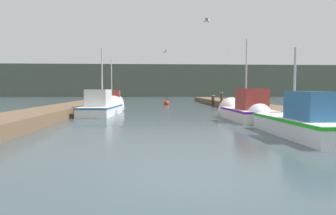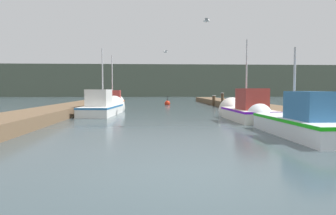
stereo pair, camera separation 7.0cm
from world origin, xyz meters
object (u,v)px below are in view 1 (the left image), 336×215
at_px(fishing_boat_2, 104,107).
at_px(mooring_piling_0, 213,100).
at_px(channel_buoy, 167,103).
at_px(seagull_lead, 165,52).
at_px(fishing_boat_0, 290,121).
at_px(fishing_boat_3, 112,103).
at_px(mooring_piling_1, 222,100).
at_px(seagull_1, 207,21).
at_px(fishing_boat_1, 244,110).

distance_m(fishing_boat_2, mooring_piling_0, 13.05).
distance_m(channel_buoy, seagull_lead, 12.55).
bearing_deg(fishing_boat_0, fishing_boat_3, 118.91).
bearing_deg(mooring_piling_0, mooring_piling_1, -88.20).
relative_size(fishing_boat_2, seagull_1, 10.71).
distance_m(mooring_piling_0, mooring_piling_1, 3.13).
bearing_deg(seagull_lead, fishing_boat_2, 63.14).
distance_m(fishing_boat_0, seagull_1, 5.20).
relative_size(fishing_boat_3, seagull_lead, 8.73).
xyz_separation_m(mooring_piling_1, seagull_1, (-3.84, -13.23, 3.75)).
xyz_separation_m(fishing_boat_3, mooring_piling_1, (9.28, 1.20, 0.15)).
bearing_deg(fishing_boat_3, fishing_boat_0, -62.93).
xyz_separation_m(mooring_piling_0, seagull_lead, (-5.16, -10.02, 3.41)).
relative_size(fishing_boat_0, fishing_boat_3, 1.22).
xyz_separation_m(fishing_boat_0, seagull_lead, (-4.05, 8.48, 3.46)).
distance_m(fishing_boat_0, fishing_boat_2, 12.07).
bearing_deg(fishing_boat_3, fishing_boat_1, -51.09).
bearing_deg(seagull_1, mooring_piling_0, 178.74).
relative_size(fishing_boat_0, mooring_piling_1, 4.54).
bearing_deg(seagull_lead, fishing_boat_0, -172.37).
relative_size(mooring_piling_1, seagull_lead, 2.35).
xyz_separation_m(fishing_boat_0, mooring_piling_0, (1.11, 18.50, 0.05)).
bearing_deg(mooring_piling_0, seagull_1, -102.87).
bearing_deg(mooring_piling_0, fishing_boat_0, -93.44).
distance_m(fishing_boat_3, mooring_piling_0, 10.15).
bearing_deg(seagull_lead, fishing_boat_1, -148.07).
relative_size(fishing_boat_3, channel_buoy, 4.54).
height_order(mooring_piling_0, seagull_1, seagull_1).
relative_size(fishing_boat_0, channel_buoy, 5.55).
bearing_deg(mooring_piling_0, fishing_boat_1, -94.91).
xyz_separation_m(mooring_piling_1, channel_buoy, (-4.52, 5.05, -0.50)).
bearing_deg(channel_buoy, fishing_boat_0, -80.81).
bearing_deg(mooring_piling_0, seagull_lead, -117.25).
bearing_deg(fishing_boat_1, mooring_piling_1, 81.95).
relative_size(fishing_boat_2, fishing_boat_3, 1.23).
bearing_deg(fishing_boat_2, seagull_lead, -4.16).
bearing_deg(fishing_boat_3, seagull_lead, -57.34).
height_order(fishing_boat_0, fishing_boat_3, fishing_boat_3).
distance_m(fishing_boat_3, channel_buoy, 7.87).
relative_size(fishing_boat_2, mooring_piling_0, 5.93).
height_order(mooring_piling_1, channel_buoy, mooring_piling_1).
bearing_deg(fishing_boat_0, mooring_piling_0, 85.81).
xyz_separation_m(fishing_boat_0, mooring_piling_1, (1.21, 15.37, 0.20)).
distance_m(fishing_boat_3, seagull_1, 13.77).
height_order(fishing_boat_2, mooring_piling_1, fishing_boat_2).
bearing_deg(mooring_piling_1, mooring_piling_0, 91.80).
distance_m(fishing_boat_3, seagull_lead, 7.76).
distance_m(mooring_piling_0, seagull_1, 17.22).
bearing_deg(seagull_1, fishing_boat_2, -130.99).
relative_size(mooring_piling_0, seagull_1, 1.81).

